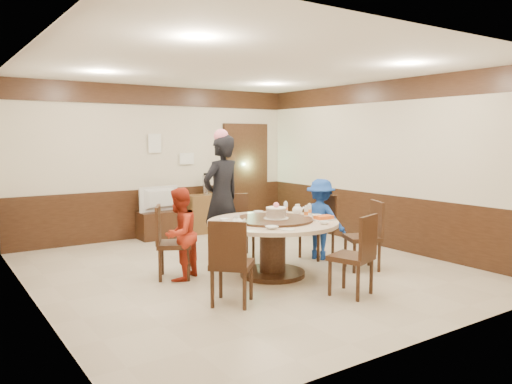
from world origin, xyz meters
TOP-DOWN VIEW (x-y plane):
  - room at (0.01, 0.01)m, footprint 6.00×6.04m
  - banquet_table at (0.13, -0.45)m, footprint 1.75×1.75m
  - chair_0 at (1.31, -0.01)m, footprint 0.52×0.51m
  - chair_1 at (0.33, 0.73)m, footprint 0.55×0.55m
  - chair_2 at (-1.03, 0.19)m, footprint 0.60×0.59m
  - chair_3 at (-0.93, -1.15)m, footprint 0.62×0.62m
  - chair_4 at (0.42, -1.66)m, footprint 0.56×0.57m
  - chair_5 at (1.39, -0.91)m, footprint 0.59×0.58m
  - person_standing at (0.04, 0.74)m, footprint 0.78×0.61m
  - person_red at (-0.98, 0.08)m, footprint 0.75×0.72m
  - person_blue at (1.30, -0.10)m, footprint 0.74×0.91m
  - birthday_cake at (0.17, -0.47)m, footprint 0.34×0.34m
  - teapot_left at (-0.52, -0.60)m, footprint 0.17×0.15m
  - teapot_right at (0.77, -0.19)m, footprint 0.17×0.15m
  - bowl_0 at (-0.40, -0.10)m, footprint 0.14×0.14m
  - bowl_1 at (0.52, -1.04)m, footprint 0.13×0.13m
  - bowl_2 at (-0.23, -0.94)m, footprint 0.15×0.15m
  - bowl_3 at (0.78, -0.60)m, footprint 0.15×0.15m
  - bowl_4 at (-0.54, -0.34)m, footprint 0.16×0.16m
  - bowl_5 at (0.31, 0.15)m, footprint 0.14×0.14m
  - saucer_near at (-0.12, -1.10)m, footprint 0.18×0.18m
  - saucer_far at (0.58, 0.05)m, footprint 0.18×0.18m
  - shrimp_platter at (0.73, -0.80)m, footprint 0.30×0.20m
  - bottle_0 at (0.63, -0.55)m, footprint 0.06×0.06m
  - bottle_1 at (0.81, -0.40)m, footprint 0.06×0.06m
  - bottle_2 at (0.68, -0.02)m, footprint 0.06×0.06m
  - tv_stand at (-0.09, 2.75)m, footprint 0.85×0.45m
  - television at (-0.09, 2.75)m, footprint 0.81×0.21m
  - side_cabinet at (0.87, 2.78)m, footprint 0.80×0.40m
  - thermos at (0.87, 2.78)m, footprint 0.15×0.15m
  - notice_left at (-0.10, 2.96)m, footprint 0.25×0.00m
  - notice_right at (0.55, 2.96)m, footprint 0.30×0.00m

SIDE VIEW (x-z plane):
  - tv_stand at x=-0.09m, z-range 0.00..0.50m
  - chair_0 at x=1.31m, z-range -0.18..0.79m
  - chair_1 at x=0.33m, z-range -0.18..0.79m
  - chair_2 at x=-1.03m, z-range -0.18..0.79m
  - chair_3 at x=-0.93m, z-range -0.18..0.79m
  - chair_4 at x=0.42m, z-range -0.18..0.79m
  - chair_5 at x=1.39m, z-range -0.18..0.79m
  - side_cabinet at x=0.87m, z-range 0.00..0.75m
  - banquet_table at x=0.13m, z-range 0.14..0.92m
  - person_red at x=-0.98m, z-range 0.00..1.21m
  - person_blue at x=1.30m, z-range 0.00..1.23m
  - television at x=-0.09m, z-range 0.50..0.96m
  - saucer_near at x=-0.12m, z-range 0.75..0.76m
  - saucer_far at x=0.58m, z-range 0.75..0.76m
  - bowl_0 at x=-0.40m, z-range 0.75..0.78m
  - bowl_2 at x=-0.23m, z-range 0.75..0.79m
  - bowl_4 at x=-0.54m, z-range 0.75..0.79m
  - bowl_1 at x=0.52m, z-range 0.75..0.79m
  - bowl_5 at x=0.31m, z-range 0.75..0.79m
  - bowl_3 at x=0.78m, z-range 0.75..0.80m
  - shrimp_platter at x=0.73m, z-range 0.75..0.81m
  - teapot_left at x=-0.52m, z-range 0.75..0.87m
  - teapot_right at x=0.77m, z-range 0.75..0.87m
  - bottle_0 at x=0.63m, z-range 0.75..0.91m
  - bottle_1 at x=0.81m, z-range 0.75..0.91m
  - bottle_2 at x=0.68m, z-range 0.75..0.91m
  - birthday_cake at x=0.17m, z-range 0.75..0.97m
  - thermos at x=0.87m, z-range 0.75..1.13m
  - person_standing at x=0.04m, z-range 0.00..1.89m
  - room at x=0.01m, z-range -0.34..2.50m
  - notice_right at x=0.55m, z-range 1.34..1.56m
  - notice_left at x=-0.10m, z-range 1.57..1.93m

